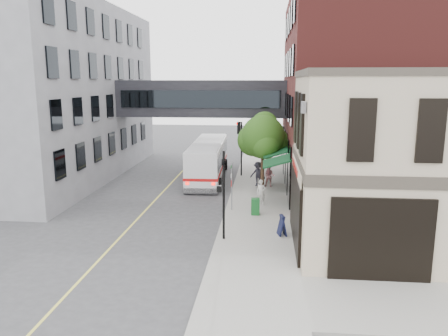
% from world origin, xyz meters
% --- Properties ---
extents(ground, '(120.00, 120.00, 0.00)m').
position_xyz_m(ground, '(0.00, 0.00, 0.00)').
color(ground, '#38383A').
rests_on(ground, ground).
extents(sidewalk_main, '(4.00, 60.00, 0.15)m').
position_xyz_m(sidewalk_main, '(2.00, 14.00, 0.07)').
color(sidewalk_main, gray).
rests_on(sidewalk_main, ground).
extents(corner_building, '(10.19, 8.12, 8.45)m').
position_xyz_m(corner_building, '(8.97, 2.00, 4.21)').
color(corner_building, '#B9A38D').
rests_on(corner_building, ground).
extents(brick_building, '(13.76, 18.00, 14.00)m').
position_xyz_m(brick_building, '(9.98, 15.00, 6.99)').
color(brick_building, '#541D1A').
rests_on(brick_building, ground).
extents(opposite_building, '(14.00, 24.00, 14.00)m').
position_xyz_m(opposite_building, '(-17.00, 16.00, 7.00)').
color(opposite_building, slate).
rests_on(opposite_building, ground).
extents(skyway_bridge, '(14.00, 3.18, 3.00)m').
position_xyz_m(skyway_bridge, '(-3.00, 18.00, 6.50)').
color(skyway_bridge, black).
rests_on(skyway_bridge, ground).
extents(traffic_signal_near, '(0.44, 0.22, 4.60)m').
position_xyz_m(traffic_signal_near, '(0.37, 2.00, 2.98)').
color(traffic_signal_near, black).
rests_on(traffic_signal_near, sidewalk_main).
extents(traffic_signal_far, '(0.53, 0.28, 4.50)m').
position_xyz_m(traffic_signal_far, '(0.26, 17.00, 3.34)').
color(traffic_signal_far, black).
rests_on(traffic_signal_far, sidewalk_main).
extents(street_sign_pole, '(0.08, 0.75, 3.00)m').
position_xyz_m(street_sign_pole, '(0.39, 7.00, 1.93)').
color(street_sign_pole, gray).
rests_on(street_sign_pole, sidewalk_main).
extents(street_tree, '(3.80, 3.20, 5.60)m').
position_xyz_m(street_tree, '(2.19, 13.22, 3.91)').
color(street_tree, '#382619').
rests_on(street_tree, sidewalk_main).
extents(lane_marking, '(0.12, 40.00, 0.01)m').
position_xyz_m(lane_marking, '(-5.00, 10.00, 0.01)').
color(lane_marking, '#D8CC4C').
rests_on(lane_marking, ground).
extents(bus, '(2.99, 11.23, 3.00)m').
position_xyz_m(bus, '(-2.30, 16.30, 1.68)').
color(bus, silver).
rests_on(bus, ground).
extents(pedestrian_a, '(0.59, 0.39, 1.61)m').
position_xyz_m(pedestrian_a, '(2.17, 8.45, 0.95)').
color(pedestrian_a, silver).
rests_on(pedestrian_a, sidewalk_main).
extents(pedestrian_b, '(0.91, 0.77, 1.68)m').
position_xyz_m(pedestrian_b, '(2.72, 13.19, 0.99)').
color(pedestrian_b, '#CA8286').
rests_on(pedestrian_b, sidewalk_main).
extents(pedestrian_c, '(1.37, 1.08, 1.85)m').
position_xyz_m(pedestrian_c, '(1.86, 13.38, 1.08)').
color(pedestrian_c, '#22212A').
rests_on(pedestrian_c, sidewalk_main).
extents(newspaper_box, '(0.51, 0.46, 0.99)m').
position_xyz_m(newspaper_box, '(1.87, 6.21, 0.64)').
color(newspaper_box, '#135721').
rests_on(newspaper_box, sidewalk_main).
extents(sandwich_board, '(0.51, 0.67, 1.06)m').
position_xyz_m(sandwich_board, '(3.34, 2.80, 0.68)').
color(sandwich_board, black).
rests_on(sandwich_board, sidewalk_main).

